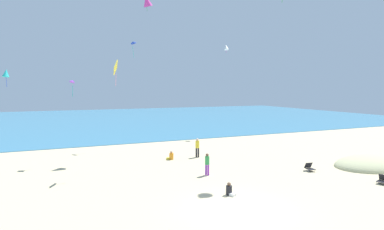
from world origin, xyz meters
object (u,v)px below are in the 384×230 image
Objects in this scene: person_1 at (230,190)px; kite_yellow at (116,68)px; beach_chair_far_right at (309,167)px; person_2 at (197,146)px; kite_teal at (6,73)px; kite_magenta at (147,1)px; kite_blue at (133,43)px; kite_purple at (73,82)px; person_0 at (171,156)px; kite_white at (226,47)px; person_3 at (207,163)px; beach_chair_mid_beach at (383,180)px.

person_1 is 11.69m from kite_yellow.
person_2 is (-5.69, 7.61, 0.70)m from beach_chair_far_right.
kite_teal is (-20.40, 9.12, 6.96)m from beach_chair_far_right.
person_2 is 13.88m from kite_magenta.
kite_blue is 1.25× the size of kite_purple.
kite_teal is (-11.15, -1.70, -6.77)m from kite_magenta.
person_0 is 10.01m from person_1.
kite_yellow is (-3.87, -5.48, -6.43)m from kite_magenta.
kite_white is 21.23m from kite_yellow.
kite_teal is 0.71× the size of kite_yellow.
kite_purple is at bearing -60.57° from person_2.
kite_magenta is at bearing 162.04° from person_1.
beach_chair_far_right is 0.48× the size of person_3.
kite_magenta reaches higher than kite_white.
person_3 reaches higher than beach_chair_mid_beach.
person_2 is (2.47, -0.07, 0.69)m from person_0.
person_2 is at bearing -134.72° from beach_chair_far_right.
kite_yellow is at bearing -30.92° from person_2.
beach_chair_mid_beach is 0.54× the size of kite_magenta.
kite_white reaches higher than person_2.
kite_white is (8.90, 10.75, 10.43)m from person_2.
kite_white is (23.61, 9.23, 4.17)m from kite_teal.
person_0 is (-10.12, 12.02, 0.02)m from beach_chair_mid_beach.
person_3 is at bearing -96.09° from beach_chair_far_right.
kite_blue is at bearing 29.73° from kite_teal.
beach_chair_far_right is at bearing -24.10° from kite_teal.
kite_blue is at bearing -166.59° from kite_white.
person_0 is 19.16m from kite_white.
kite_magenta is at bearing 8.67° from kite_teal.
beach_chair_far_right is 1.01× the size of person_1.
kite_blue is 9.25m from kite_purple.
kite_magenta is at bearing -34.32° from person_0.
person_2 is at bearing -5.88° from kite_teal.
beach_chair_far_right is 0.66× the size of kite_white.
person_2 is at bearing 34.43° from person_3.
person_1 reaches higher than beach_chair_mid_beach.
kite_magenta reaches higher than person_3.
kite_blue reaches higher than kite_yellow.
person_0 reaches higher than beach_chair_mid_beach.
kite_yellow is (7.28, -3.78, 0.34)m from kite_teal.
kite_blue reaches higher than person_2.
kite_blue is (-1.41, 7.63, 10.56)m from person_0.
kite_teal reaches higher than person_0.
kite_teal is (-12.91, 7.17, 6.33)m from person_3.
beach_chair_mid_beach is at bearing -53.51° from kite_magenta.
person_0 is at bearing 58.73° from person_3.
beach_chair_mid_beach is 0.57× the size of kite_purple.
kite_magenta reaches higher than person_2.
beach_chair_mid_beach is 10.32m from person_1.
beach_chair_mid_beach is 0.52× the size of person_3.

